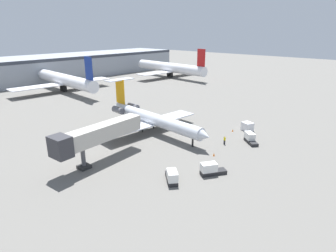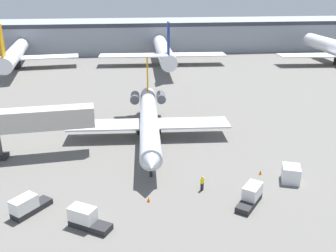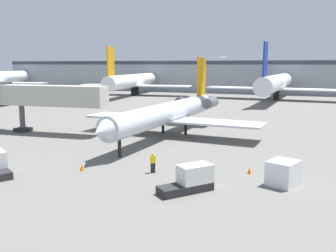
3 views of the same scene
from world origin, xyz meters
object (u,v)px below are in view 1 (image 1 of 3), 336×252
object	(u,v)px
jet_bridge	(95,135)
traffic_cone_mid	(233,130)
baggage_tug_trailing	(172,177)
cargo_container_uld	(247,126)
regional_jet	(151,118)
ground_crew_marshaller	(225,140)
traffic_cone_near	(214,155)
baggage_tug_spare	(211,169)
baggage_tug_lead	(250,138)
parked_airliner_centre	(63,79)
parked_airliner_east_mid	(170,68)

from	to	relation	value
jet_bridge	traffic_cone_mid	bearing A→B (deg)	-17.50
baggage_tug_trailing	traffic_cone_mid	bearing A→B (deg)	10.07
cargo_container_uld	regional_jet	bearing A→B (deg)	133.32
ground_crew_marshaller	traffic_cone_mid	world-z (taller)	ground_crew_marshaller
regional_jet	traffic_cone_mid	distance (m)	18.08
ground_crew_marshaller	baggage_tug_trailing	bearing A→B (deg)	-173.69
ground_crew_marshaller	traffic_cone_near	size ratio (longest dim) A/B	3.07
cargo_container_uld	baggage_tug_spare	bearing A→B (deg)	-166.37
jet_bridge	cargo_container_uld	size ratio (longest dim) A/B	6.29
ground_crew_marshaller	baggage_tug_spare	distance (m)	12.86
ground_crew_marshaller	regional_jet	bearing A→B (deg)	104.88
cargo_container_uld	baggage_tug_lead	bearing A→B (deg)	-148.18
ground_crew_marshaller	traffic_cone_mid	distance (m)	8.00
cargo_container_uld	ground_crew_marshaller	bearing A→B (deg)	-177.07
ground_crew_marshaller	traffic_cone_near	world-z (taller)	ground_crew_marshaller
ground_crew_marshaller	parked_airliner_centre	distance (m)	69.36
ground_crew_marshaller	jet_bridge	bearing A→B (deg)	151.34
traffic_cone_mid	baggage_tug_spare	bearing A→B (deg)	-159.25
traffic_cone_near	parked_airliner_east_mid	world-z (taller)	parked_airliner_east_mid
regional_jet	baggage_tug_lead	xyz separation A→B (m)	(8.51, -19.14, -2.26)
baggage_tug_trailing	parked_airliner_centre	bearing A→B (deg)	72.68
cargo_container_uld	traffic_cone_mid	xyz separation A→B (m)	(-2.73, 1.99, -0.65)
cargo_container_uld	parked_airliner_centre	xyz separation A→B (m)	(-5.73, 68.60, 3.35)
parked_airliner_east_mid	traffic_cone_mid	bearing A→B (deg)	-127.88
baggage_tug_spare	traffic_cone_near	distance (m)	6.88
ground_crew_marshaller	baggage_tug_lead	world-z (taller)	baggage_tug_lead
baggage_tug_lead	traffic_cone_mid	distance (m)	6.63
cargo_container_uld	traffic_cone_mid	world-z (taller)	cargo_container_uld
ground_crew_marshaller	baggage_tug_spare	bearing A→B (deg)	-157.82
regional_jet	baggage_tug_trailing	xyz separation A→B (m)	(-13.37, -17.88, -2.26)
parked_airliner_centre	jet_bridge	bearing A→B (deg)	-114.14
ground_crew_marshaller	baggage_tug_trailing	size ratio (longest dim) A/B	0.43
baggage_tug_spare	baggage_tug_trailing	bearing A→B (deg)	153.00
jet_bridge	parked_airliner_centre	size ratio (longest dim) A/B	0.40
jet_bridge	parked_airliner_east_mid	world-z (taller)	parked_airliner_east_mid
baggage_tug_lead	parked_airliner_east_mid	size ratio (longest dim) A/B	0.10
baggage_tug_lead	traffic_cone_mid	xyz separation A→B (m)	(3.29, 5.73, -0.56)
regional_jet	baggage_tug_trailing	size ratio (longest dim) A/B	7.68
baggage_tug_trailing	cargo_container_uld	world-z (taller)	baggage_tug_trailing
parked_airliner_centre	parked_airliner_east_mid	distance (m)	49.79
jet_bridge	baggage_tug_trailing	bearing A→B (deg)	-75.08
ground_crew_marshaller	cargo_container_uld	world-z (taller)	cargo_container_uld
regional_jet	traffic_cone_mid	xyz separation A→B (m)	(11.80, -13.41, -2.82)
baggage_tug_spare	baggage_tug_lead	bearing A→B (deg)	5.81
regional_jet	traffic_cone_mid	world-z (taller)	regional_jet
jet_bridge	ground_crew_marshaller	bearing A→B (deg)	-28.66
traffic_cone_near	traffic_cone_mid	world-z (taller)	same
regional_jet	baggage_tug_lead	world-z (taller)	regional_jet
baggage_tug_spare	parked_airliner_east_mid	xyz separation A→B (m)	(65.75, 66.86, 3.55)
traffic_cone_near	parked_airliner_east_mid	xyz separation A→B (m)	(59.75, 63.52, 4.11)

